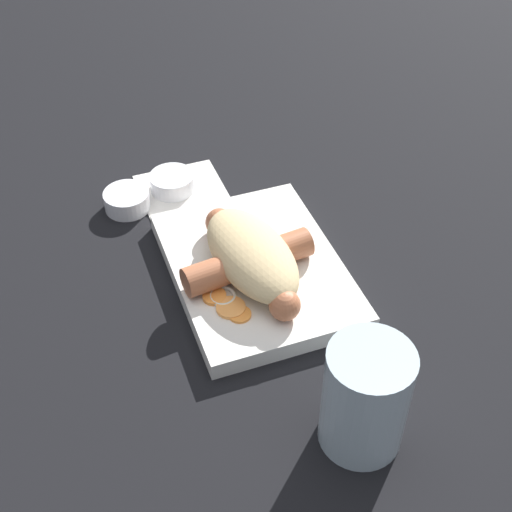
{
  "coord_description": "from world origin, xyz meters",
  "views": [
    {
      "loc": [
        -0.52,
        0.19,
        0.54
      ],
      "look_at": [
        0.0,
        0.0,
        0.03
      ],
      "focal_mm": 50.0,
      "sensor_mm": 36.0,
      "label": 1
    }
  ],
  "objects_px": {
    "food_tray": "(256,270)",
    "condiment_cup_near": "(172,184)",
    "drink_glass": "(365,398)",
    "condiment_cup_far": "(127,201)",
    "bread_roll": "(252,254)",
    "sausage": "(248,262)"
  },
  "relations": [
    {
      "from": "food_tray",
      "to": "condiment_cup_near",
      "type": "bearing_deg",
      "value": 13.97
    },
    {
      "from": "drink_glass",
      "to": "condiment_cup_near",
      "type": "bearing_deg",
      "value": 8.78
    },
    {
      "from": "condiment_cup_far",
      "to": "bread_roll",
      "type": "bearing_deg",
      "value": -151.0
    },
    {
      "from": "condiment_cup_near",
      "to": "condiment_cup_far",
      "type": "relative_size",
      "value": 1.0
    },
    {
      "from": "sausage",
      "to": "drink_glass",
      "type": "bearing_deg",
      "value": -171.9
    },
    {
      "from": "sausage",
      "to": "condiment_cup_near",
      "type": "bearing_deg",
      "value": 9.5
    },
    {
      "from": "bread_roll",
      "to": "food_tray",
      "type": "bearing_deg",
      "value": -40.91
    },
    {
      "from": "bread_roll",
      "to": "sausage",
      "type": "relative_size",
      "value": 0.92
    },
    {
      "from": "condiment_cup_near",
      "to": "drink_glass",
      "type": "bearing_deg",
      "value": -171.22
    },
    {
      "from": "sausage",
      "to": "condiment_cup_far",
      "type": "bearing_deg",
      "value": 27.63
    },
    {
      "from": "bread_roll",
      "to": "condiment_cup_far",
      "type": "relative_size",
      "value": 2.87
    },
    {
      "from": "food_tray",
      "to": "condiment_cup_near",
      "type": "distance_m",
      "value": 0.18
    },
    {
      "from": "bread_roll",
      "to": "condiment_cup_far",
      "type": "bearing_deg",
      "value": 29.0
    },
    {
      "from": "condiment_cup_near",
      "to": "sausage",
      "type": "bearing_deg",
      "value": -170.5
    },
    {
      "from": "drink_glass",
      "to": "bread_roll",
      "type": "bearing_deg",
      "value": 6.84
    },
    {
      "from": "condiment_cup_near",
      "to": "condiment_cup_far",
      "type": "bearing_deg",
      "value": 103.97
    },
    {
      "from": "sausage",
      "to": "condiment_cup_near",
      "type": "relative_size",
      "value": 3.13
    },
    {
      "from": "bread_roll",
      "to": "condiment_cup_far",
      "type": "xyz_separation_m",
      "value": [
        0.17,
        0.1,
        -0.03
      ]
    },
    {
      "from": "sausage",
      "to": "food_tray",
      "type": "bearing_deg",
      "value": -48.42
    },
    {
      "from": "condiment_cup_near",
      "to": "drink_glass",
      "type": "distance_m",
      "value": 0.4
    },
    {
      "from": "food_tray",
      "to": "condiment_cup_far",
      "type": "distance_m",
      "value": 0.19
    },
    {
      "from": "sausage",
      "to": "condiment_cup_near",
      "type": "xyz_separation_m",
      "value": [
        0.19,
        0.03,
        -0.03
      ]
    }
  ]
}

